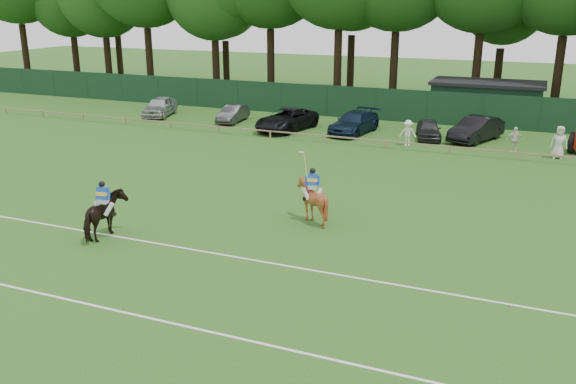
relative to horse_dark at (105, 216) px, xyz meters
The scene contains 20 objects.
ground 5.80m from the horse_dark, 12.21° to the left, with size 160.00×160.00×0.00m, color #1E4C14.
horse_dark is the anchor object (origin of this frame).
horse_chestnut 8.46m from the horse_dark, 34.77° to the left, with size 1.49×1.68×1.85m, color brown.
sedan_silver 26.47m from the horse_dark, 119.16° to the left, with size 1.85×4.60×1.57m, color #B0B2B6.
sedan_grey 24.03m from the horse_dark, 105.21° to the left, with size 1.35×3.88×1.28m, color #303033.
suv_black 21.99m from the horse_dark, 93.44° to the left, with size 2.55×5.53×1.54m, color black.
sedan_navy 23.04m from the horse_dark, 81.29° to the left, with size 2.11×5.20×1.51m, color #102034.
hatch_grey 24.56m from the horse_dark, 69.35° to the left, with size 1.52×3.79×1.29m, color #2A2A2C.
estate_black 26.26m from the horse_dark, 63.50° to the left, with size 1.70×4.89×1.61m, color black.
spectator_left 21.87m from the horse_dark, 69.19° to the left, with size 1.08×0.62×1.67m, color white.
spectator_mid 25.46m from the horse_dark, 56.04° to the left, with size 0.94×0.39×1.60m, color silver.
spectator_right 26.51m from the horse_dark, 50.85° to the left, with size 0.95×0.62×1.95m, color beige.
rider_dark 0.79m from the horse_dark, 84.76° to the right, with size 0.94×0.41×1.41m.
rider_chestnut 8.50m from the horse_dark, 34.70° to the left, with size 0.97×0.51×2.05m.
polo_ball 15.28m from the horse_dark, ahead, with size 0.09×0.09×0.09m, color silver.
pitch_lines 6.11m from the horse_dark, 22.23° to the right, with size 60.00×5.10×0.01m.
pitch_rail 20.02m from the horse_dark, 73.75° to the left, with size 62.10×0.10×0.50m.
perimeter_fence 28.76m from the horse_dark, 78.78° to the left, with size 92.08×0.08×2.50m.
utility_shed 33.30m from the horse_dark, 69.62° to the left, with size 8.40×4.40×3.04m.
tree_row 37.01m from the horse_dark, 78.15° to the left, with size 96.00×12.00×21.00m, color #26561C, non-canonical shape.
Camera 1 is at (9.72, -19.35, 9.09)m, focal length 38.00 mm.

